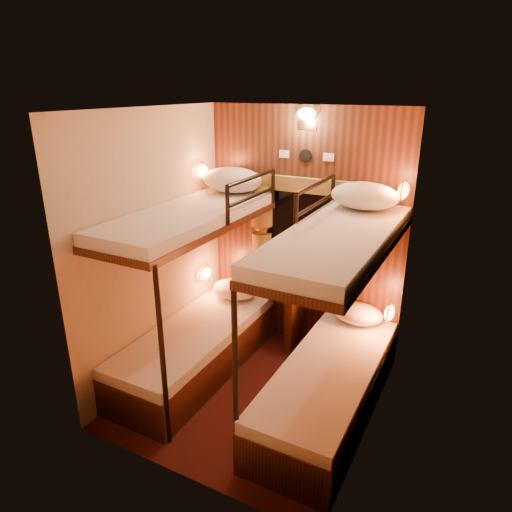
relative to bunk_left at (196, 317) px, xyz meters
The scene contains 22 objects.
floor 0.86m from the bunk_left, ahead, with size 2.10×2.10×0.00m, color black.
ceiling 1.95m from the bunk_left, ahead, with size 2.10×2.10×0.00m, color silver.
wall_back 1.34m from the bunk_left, 56.56° to the left, with size 2.40×2.40×0.00m, color #C6B293.
wall_front 1.44m from the bunk_left, 59.93° to the right, with size 2.40×2.40×0.00m, color #C6B293.
wall_left 0.74m from the bunk_left, 168.93° to the right, with size 2.40×2.40×0.00m, color #C6B293.
wall_right 1.77m from the bunk_left, ahead, with size 2.40×2.40×0.00m, color #C6B293.
back_panel 1.33m from the bunk_left, 56.16° to the left, with size 2.00×0.03×2.40m, color black.
bunk_left is the anchor object (origin of this frame).
bunk_right 1.30m from the bunk_left, ahead, with size 0.72×1.90×1.82m.
window 1.30m from the bunk_left, 55.30° to the left, with size 1.00×0.12×0.79m.
curtains 1.32m from the bunk_left, 54.32° to the left, with size 1.10×0.22×1.00m.
back_fixtures 2.03m from the bunk_left, 55.16° to the left, with size 0.54×0.09×0.48m.
reading_lamps 1.13m from the bunk_left, 44.25° to the left, with size 2.00×0.20×1.25m.
table 1.02m from the bunk_left, 50.33° to the left, with size 0.50×0.34×0.66m.
bottle_left 1.03m from the bunk_left, 51.89° to the left, with size 0.07×0.07×0.24m.
bottle_right 1.03m from the bunk_left, 45.17° to the left, with size 0.07×0.07×0.22m.
sachet_a 1.12m from the bunk_left, 47.06° to the left, with size 0.09×0.06×0.01m, color silver.
sachet_b 1.18m from the bunk_left, 48.38° to the left, with size 0.07×0.06×0.01m, color silver.
pillow_lower_left 0.71m from the bunk_left, 90.18° to the left, with size 0.48×0.34×0.19m, color silver.
pillow_lower_right 1.52m from the bunk_left, 31.07° to the left, with size 0.47×0.33×0.18m, color silver.
pillow_upper_left 1.35m from the bunk_left, 90.18° to the left, with size 0.61×0.43×0.24m, color silver.
pillow_upper_right 1.85m from the bunk_left, 26.91° to the left, with size 0.57×0.41×0.22m, color silver.
Camera 1 is at (1.58, -2.98, 2.55)m, focal length 32.00 mm.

